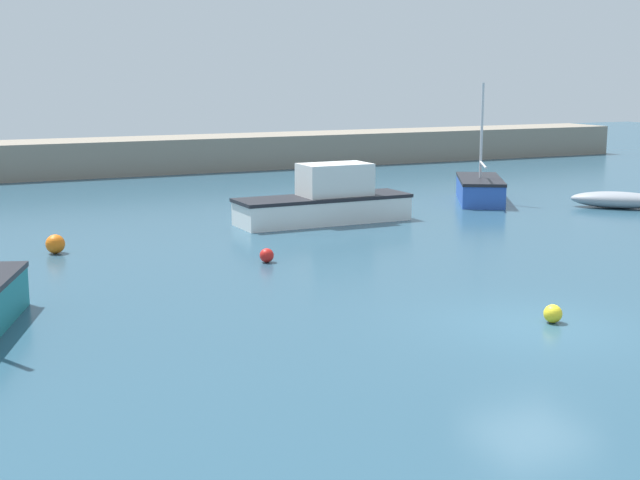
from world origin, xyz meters
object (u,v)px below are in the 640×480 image
(motorboat_grey_hull, at_px, (327,201))
(mooring_buoy_yellow, at_px, (553,314))
(rowboat_white_midwater, at_px, (617,200))
(mooring_buoy_orange, at_px, (55,244))
(mooring_buoy_red, at_px, (267,255))
(sailboat_short_mast, at_px, (480,189))

(motorboat_grey_hull, height_order, mooring_buoy_yellow, motorboat_grey_hull)
(rowboat_white_midwater, height_order, mooring_buoy_orange, rowboat_white_midwater)
(motorboat_grey_hull, relative_size, mooring_buoy_red, 15.91)
(motorboat_grey_hull, relative_size, rowboat_white_midwater, 1.89)
(rowboat_white_midwater, relative_size, mooring_buoy_red, 8.41)
(mooring_buoy_orange, bearing_deg, rowboat_white_midwater, -0.34)
(sailboat_short_mast, xyz_separation_m, rowboat_white_midwater, (3.88, -3.72, -0.19))
(sailboat_short_mast, bearing_deg, mooring_buoy_red, 151.15)
(mooring_buoy_yellow, bearing_deg, rowboat_white_midwater, 42.63)
(sailboat_short_mast, height_order, mooring_buoy_orange, sailboat_short_mast)
(motorboat_grey_hull, distance_m, mooring_buoy_yellow, 13.77)
(rowboat_white_midwater, bearing_deg, sailboat_short_mast, 179.70)
(motorboat_grey_hull, bearing_deg, mooring_buoy_yellow, 84.07)
(sailboat_short_mast, distance_m, mooring_buoy_red, 14.34)
(rowboat_white_midwater, bearing_deg, mooring_buoy_red, -123.83)
(mooring_buoy_yellow, bearing_deg, mooring_buoy_orange, 124.90)
(motorboat_grey_hull, distance_m, mooring_buoy_red, 7.05)
(motorboat_grey_hull, xyz_separation_m, rowboat_white_midwater, (11.75, -1.80, -0.44))
(sailboat_short_mast, bearing_deg, motorboat_grey_hull, 133.93)
(motorboat_grey_hull, relative_size, mooring_buoy_orange, 11.25)
(mooring_buoy_yellow, bearing_deg, motorboat_grey_hull, 85.03)
(sailboat_short_mast, bearing_deg, rowboat_white_midwater, -103.52)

